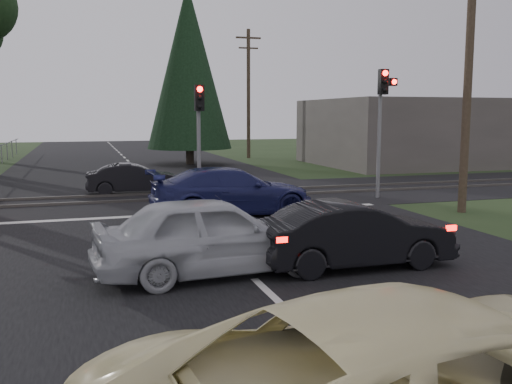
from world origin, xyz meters
name	(u,v)px	position (x,y,z in m)	size (l,w,h in m)	color
ground	(267,292)	(0.00, 0.00, 0.00)	(120.00, 120.00, 0.00)	#243719
road	(175,205)	(0.00, 10.00, 0.01)	(14.00, 100.00, 0.01)	black
rail_corridor	(167,197)	(0.00, 12.00, 0.01)	(120.00, 8.00, 0.01)	black
stop_line	(185,214)	(0.00, 8.20, 0.01)	(13.00, 0.35, 0.00)	silver
rail_near	(170,199)	(0.00, 11.20, 0.05)	(120.00, 0.12, 0.10)	#59544C
rail_far	(164,193)	(0.00, 12.80, 0.05)	(120.00, 0.12, 0.10)	#59544C
traffic_signal_right	(383,108)	(7.55, 9.47, 3.31)	(0.68, 0.48, 4.70)	slate
traffic_signal_center	(199,122)	(1.00, 10.68, 2.81)	(0.32, 0.48, 4.10)	slate
utility_pole_near	(469,61)	(8.50, 6.00, 4.73)	(1.80, 0.26, 9.00)	#4C3D2D
utility_pole_mid	(248,91)	(8.50, 30.00, 4.73)	(1.80, 0.26, 9.00)	#4C3D2D
utility_pole_far	(186,100)	(8.50, 55.00, 4.73)	(1.80, 0.26, 9.00)	#4C3D2D
conifer_tree	(188,67)	(3.50, 26.00, 5.99)	(5.20, 5.20, 11.00)	#473D33
building_right	(429,132)	(18.00, 22.00, 2.00)	(14.00, 10.00, 4.00)	#59514C
dark_hatchback	(354,235)	(2.19, 1.04, 0.67)	(1.41, 4.04, 1.33)	black
silver_car	(212,235)	(-0.67, 1.35, 0.77)	(1.83, 4.54, 1.55)	#AEB2B7
blue_sedan	(232,192)	(1.37, 7.64, 0.73)	(2.05, 5.05, 1.47)	navy
dark_car_far	(133,179)	(-1.09, 13.41, 0.59)	(1.25, 3.57, 1.18)	black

